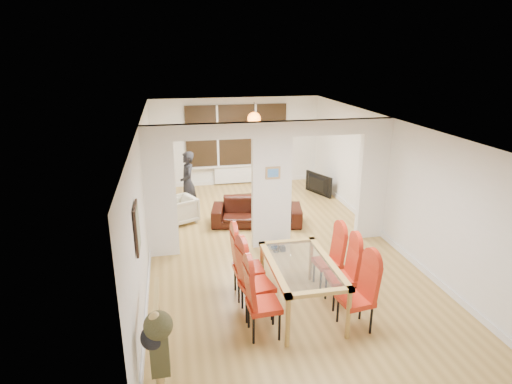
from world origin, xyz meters
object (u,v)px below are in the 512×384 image
object	(u,v)px
dining_table	(301,286)
sofa	(257,212)
dining_chair_lc	(248,264)
television	(316,185)
bowl	(254,196)
dining_chair_rc	(328,259)
dining_chair_la	(264,300)
dining_chair_rb	(341,274)
coffee_table	(251,200)
bottle	(258,189)
dining_chair_ra	(356,295)
dining_chair_lb	(257,281)
armchair	(180,210)
person	(188,183)

from	to	relation	value
dining_table	sofa	xyz separation A→B (m)	(0.03, 3.57, -0.11)
dining_chair_lc	television	bearing A→B (deg)	57.31
sofa	bowl	bearing A→B (deg)	92.90
dining_chair_lc	bowl	size ratio (longest dim) A/B	5.09
dining_chair_rc	dining_table	bearing A→B (deg)	-143.63
dining_chair_la	dining_chair_lc	world-z (taller)	dining_chair_lc
dining_chair_rb	dining_chair_rc	xyz separation A→B (m)	(-0.02, 0.55, -0.02)
coffee_table	bottle	size ratio (longest dim) A/B	3.07
dining_chair_ra	television	bearing A→B (deg)	68.30
dining_chair_rb	coffee_table	bearing A→B (deg)	97.12
dining_table	dining_chair_ra	xyz separation A→B (m)	(0.63, -0.62, 0.14)
dining_chair_rb	bottle	world-z (taller)	dining_chair_rb
dining_chair_lb	dining_chair_lc	bearing A→B (deg)	81.85
dining_chair_la	television	size ratio (longest dim) A/B	1.08
dining_chair_ra	coffee_table	xyz separation A→B (m)	(-0.45, 5.61, -0.45)
dining_table	bowl	distance (m)	4.91
dining_table	dining_chair_lc	world-z (taller)	dining_chair_lc
armchair	dining_chair_lc	bearing A→B (deg)	-9.40
dining_chair_lc	bottle	distance (m)	4.66
dining_chair_ra	sofa	bearing A→B (deg)	90.24
dining_chair_la	dining_chair_lc	bearing A→B (deg)	89.06
television	dining_chair_rb	bearing A→B (deg)	142.34
dining_chair_lc	person	size ratio (longest dim) A/B	0.74
dining_chair_la	dining_chair_lb	bearing A→B (deg)	87.48
person	dining_chair_lb	bearing A→B (deg)	4.75
dining_table	dining_chair_lc	distance (m)	0.94
dining_chair_la	bowl	size ratio (longest dim) A/B	4.92
television	person	bearing A→B (deg)	78.95
bottle	sofa	bearing A→B (deg)	-102.77
dining_chair_rb	armchair	xyz separation A→B (m)	(-2.39, 4.01, -0.23)
dining_chair_la	coffee_table	bearing A→B (deg)	78.43
dining_chair_rb	armchair	world-z (taller)	dining_chair_rb
armchair	person	size ratio (longest dim) A/B	0.43
dining_chair_la	dining_chair_rc	bearing A→B (deg)	35.82
dining_table	sofa	size ratio (longest dim) A/B	0.84
dining_chair_ra	dining_table	bearing A→B (deg)	127.78
dining_chair_la	dining_chair_ra	distance (m)	1.34
bottle	armchair	bearing A→B (deg)	-153.35
dining_chair_ra	television	distance (m)	6.14
dining_chair_la	person	world-z (taller)	person
armchair	television	distance (m)	4.03
dining_chair_lc	coffee_table	distance (m)	4.55
sofa	bowl	xyz separation A→B (m)	(0.20, 1.33, -0.07)
bottle	dining_chair_rc	bearing A→B (deg)	-86.54
armchair	coffee_table	bearing A→B (deg)	91.52
dining_chair_lb	dining_chair_rc	size ratio (longest dim) A/B	1.11
dining_chair_lc	dining_chair_ra	world-z (taller)	dining_chair_lc
dining_table	coffee_table	size ratio (longest dim) A/B	1.93
armchair	bottle	distance (m)	2.35
dining_chair_lc	dining_table	bearing A→B (deg)	-39.63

